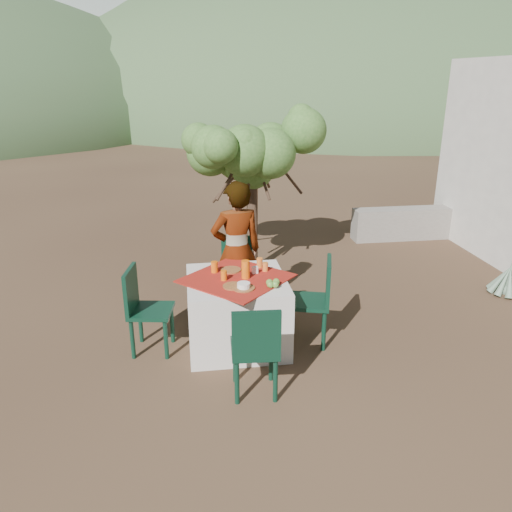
# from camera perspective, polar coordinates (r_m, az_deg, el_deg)

# --- Properties ---
(ground) EXTENTS (160.00, 160.00, 0.00)m
(ground) POSITION_cam_1_polar(r_m,az_deg,el_deg) (5.39, -0.90, -10.53)
(ground) COLOR #362518
(ground) RESTS_ON ground
(table) EXTENTS (1.30, 1.30, 0.76)m
(table) POSITION_cam_1_polar(r_m,az_deg,el_deg) (5.33, -2.20, -6.30)
(table) COLOR white
(table) RESTS_ON ground
(chair_far) EXTENTS (0.47, 0.47, 0.85)m
(chair_far) POSITION_cam_1_polar(r_m,az_deg,el_deg) (6.27, -2.30, -1.24)
(chair_far) COLOR black
(chair_far) RESTS_ON ground
(chair_near) EXTENTS (0.44, 0.44, 0.90)m
(chair_near) POSITION_cam_1_polar(r_m,az_deg,el_deg) (4.42, -0.08, -10.39)
(chair_near) COLOR black
(chair_near) RESTS_ON ground
(chair_left) EXTENTS (0.49, 0.49, 0.92)m
(chair_left) POSITION_cam_1_polar(r_m,az_deg,el_deg) (5.26, -12.77, -5.60)
(chair_left) COLOR black
(chair_left) RESTS_ON ground
(chair_right) EXTENTS (0.54, 0.54, 0.95)m
(chair_right) POSITION_cam_1_polar(r_m,az_deg,el_deg) (5.33, 6.91, -4.68)
(chair_right) COLOR black
(chair_right) RESTS_ON ground
(person) EXTENTS (0.66, 0.50, 1.64)m
(person) POSITION_cam_1_polar(r_m,az_deg,el_deg) (5.77, -2.25, 0.58)
(person) COLOR #8C6651
(person) RESTS_ON ground
(shrub_tree) EXTENTS (1.75, 1.72, 2.06)m
(shrub_tree) POSITION_cam_1_polar(r_m,az_deg,el_deg) (7.10, 0.11, 10.97)
(shrub_tree) COLOR #443122
(shrub_tree) RESTS_ON ground
(agave) EXTENTS (0.52, 0.52, 0.56)m
(agave) POSITION_cam_1_polar(r_m,az_deg,el_deg) (7.40, 26.93, -2.48)
(agave) COLOR gray
(agave) RESTS_ON ground
(stone_wall) EXTENTS (2.60, 0.35, 0.55)m
(stone_wall) POSITION_cam_1_polar(r_m,az_deg,el_deg) (9.36, 18.72, 3.63)
(stone_wall) COLOR gray
(stone_wall) RESTS_ON ground
(hill_near_right) EXTENTS (48.00, 48.00, 20.00)m
(hill_near_right) POSITION_cam_1_polar(r_m,az_deg,el_deg) (42.60, 9.40, 15.97)
(hill_near_right) COLOR #3D5932
(hill_near_right) RESTS_ON ground
(hill_far_center) EXTENTS (60.00, 60.00, 24.00)m
(hill_far_center) POSITION_cam_1_polar(r_m,az_deg,el_deg) (56.78, -12.12, 16.73)
(hill_far_center) COLOR slate
(hill_far_center) RESTS_ON ground
(hill_far_right) EXTENTS (36.00, 36.00, 14.00)m
(hill_far_right) POSITION_cam_1_polar(r_m,az_deg,el_deg) (58.19, 22.16, 15.82)
(hill_far_right) COLOR slate
(hill_far_right) RESTS_ON ground
(plate_far) EXTENTS (0.22, 0.22, 0.01)m
(plate_far) POSITION_cam_1_polar(r_m,az_deg,el_deg) (5.36, -2.88, -1.60)
(plate_far) COLOR brown
(plate_far) RESTS_ON table
(plate_near) EXTENTS (0.21, 0.21, 0.01)m
(plate_near) POSITION_cam_1_polar(r_m,az_deg,el_deg) (4.95, -2.61, -3.45)
(plate_near) COLOR brown
(plate_near) RESTS_ON table
(glass_far) EXTENTS (0.07, 0.07, 0.12)m
(glass_far) POSITION_cam_1_polar(r_m,az_deg,el_deg) (5.31, -4.77, -1.26)
(glass_far) COLOR orange
(glass_far) RESTS_ON table
(glass_near) EXTENTS (0.06, 0.06, 0.10)m
(glass_near) POSITION_cam_1_polar(r_m,az_deg,el_deg) (5.10, -3.69, -2.23)
(glass_near) COLOR orange
(glass_near) RESTS_ON table
(juice_pitcher) EXTENTS (0.09, 0.09, 0.19)m
(juice_pitcher) POSITION_cam_1_polar(r_m,az_deg,el_deg) (5.13, -1.19, -1.55)
(juice_pitcher) COLOR orange
(juice_pitcher) RESTS_ON table
(bowl_plate) EXTENTS (0.22, 0.22, 0.01)m
(bowl_plate) POSITION_cam_1_polar(r_m,az_deg,el_deg) (4.91, -1.42, -3.68)
(bowl_plate) COLOR brown
(bowl_plate) RESTS_ON table
(white_bowl) EXTENTS (0.13, 0.13, 0.05)m
(white_bowl) POSITION_cam_1_polar(r_m,az_deg,el_deg) (4.90, -1.42, -3.36)
(white_bowl) COLOR white
(white_bowl) RESTS_ON bowl_plate
(jar_left) EXTENTS (0.06, 0.06, 0.09)m
(jar_left) POSITION_cam_1_polar(r_m,az_deg,el_deg) (5.33, 1.07, -1.23)
(jar_left) COLOR orange
(jar_left) RESTS_ON table
(jar_right) EXTENTS (0.07, 0.07, 0.10)m
(jar_right) POSITION_cam_1_polar(r_m,az_deg,el_deg) (5.43, 0.42, -0.77)
(jar_right) COLOR orange
(jar_right) RESTS_ON table
(napkin_holder) EXTENTS (0.07, 0.05, 0.08)m
(napkin_holder) POSITION_cam_1_polar(r_m,az_deg,el_deg) (5.26, -0.13, -1.61)
(napkin_holder) COLOR white
(napkin_holder) RESTS_ON table
(fruit_cluster) EXTENTS (0.14, 0.13, 0.07)m
(fruit_cluster) POSITION_cam_1_polar(r_m,az_deg,el_deg) (4.94, 1.93, -3.13)
(fruit_cluster) COLOR #639A38
(fruit_cluster) RESTS_ON table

